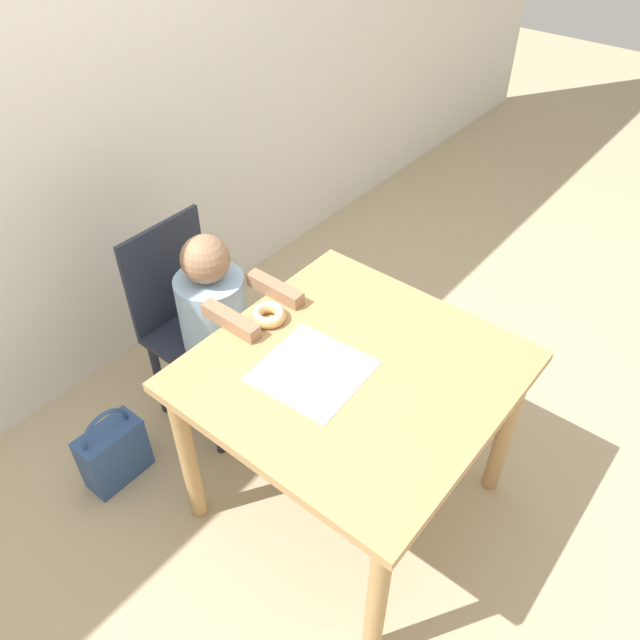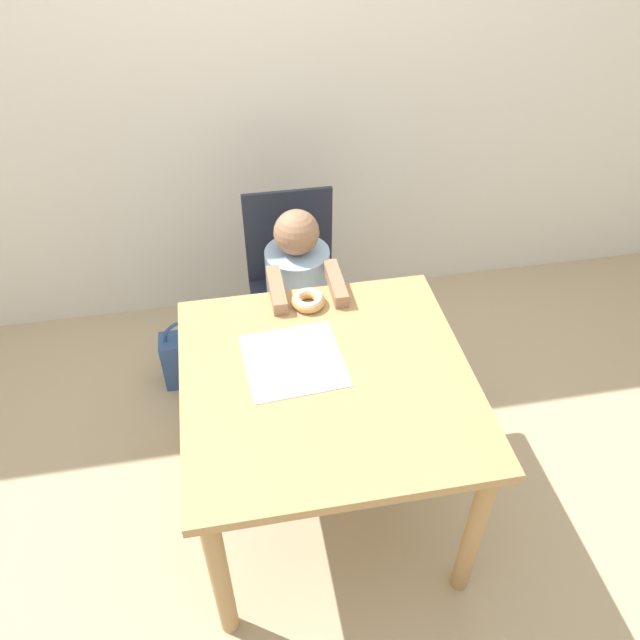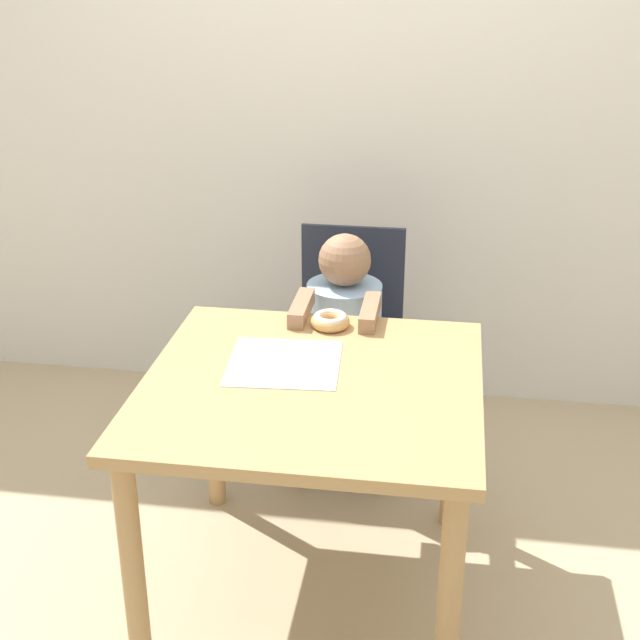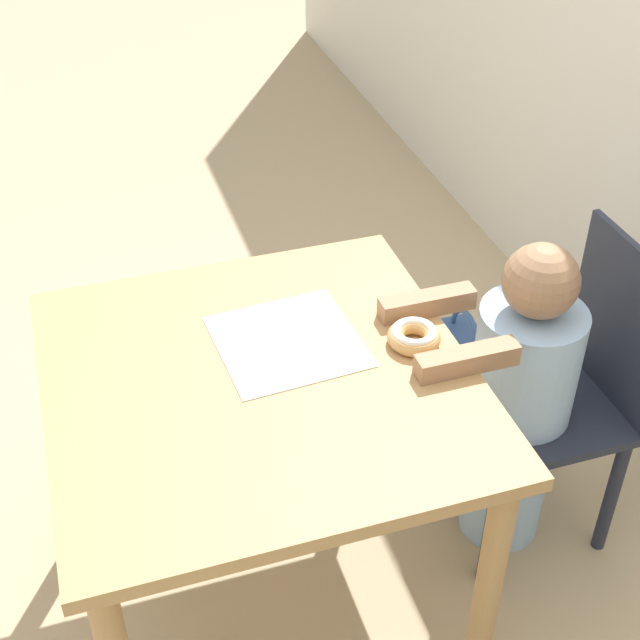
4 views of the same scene
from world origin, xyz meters
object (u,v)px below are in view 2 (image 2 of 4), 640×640
Objects in this scene: donut at (307,300)px; child_figure at (299,307)px; chair at (295,292)px; handbag at (190,357)px.

child_figure is at bearing 87.97° from donut.
chair is 7.15× the size of donut.
donut is at bearing -91.44° from chair.
donut is 0.33× the size of handbag.
donut is at bearing -92.03° from child_figure.
donut is 0.87m from handbag.
chair is 0.58m from handbag.
child_figure is 0.60m from handbag.
handbag is (-0.48, 0.41, -0.60)m from donut.
child_figure reaches higher than donut.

